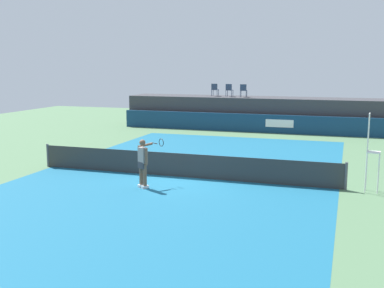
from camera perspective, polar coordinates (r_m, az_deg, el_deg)
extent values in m
plane|color=#4C704C|center=(21.61, 1.41, -2.23)|extent=(48.00, 48.00, 0.00)
cube|color=#16597A|center=(18.83, -1.26, -3.99)|extent=(12.00, 22.00, 0.00)
cube|color=navy|center=(31.58, 7.01, 2.53)|extent=(18.00, 0.20, 1.20)
cube|color=white|center=(31.14, 10.49, 2.45)|extent=(1.80, 0.02, 0.50)
cube|color=#38383D|center=(33.28, 7.64, 3.73)|extent=(18.00, 2.80, 2.20)
cylinder|color=#2D3D56|center=(34.13, 3.22, 6.17)|extent=(0.04, 0.04, 0.44)
cylinder|color=#2D3D56|center=(34.24, 2.56, 6.18)|extent=(0.04, 0.04, 0.44)
cylinder|color=#2D3D56|center=(33.74, 3.04, 6.13)|extent=(0.04, 0.04, 0.44)
cylinder|color=#2D3D56|center=(33.85, 2.38, 6.15)|extent=(0.04, 0.04, 0.44)
cube|color=#2D3D56|center=(33.97, 2.80, 6.55)|extent=(0.44, 0.44, 0.03)
cube|color=#2D3D56|center=(33.76, 2.71, 6.91)|extent=(0.44, 0.03, 0.42)
cylinder|color=#2D3D56|center=(33.66, 4.96, 6.10)|extent=(0.04, 0.04, 0.44)
cylinder|color=#2D3D56|center=(33.76, 4.29, 6.12)|extent=(0.04, 0.04, 0.44)
cylinder|color=#2D3D56|center=(33.27, 4.77, 6.06)|extent=(0.04, 0.04, 0.44)
cylinder|color=#2D3D56|center=(33.38, 4.10, 6.08)|extent=(0.04, 0.04, 0.44)
cube|color=#2D3D56|center=(33.50, 4.53, 6.49)|extent=(0.45, 0.45, 0.03)
cube|color=#2D3D56|center=(33.29, 4.44, 6.86)|extent=(0.44, 0.04, 0.42)
cylinder|color=#2D3D56|center=(33.30, 6.62, 6.04)|extent=(0.04, 0.04, 0.44)
cylinder|color=#2D3D56|center=(33.36, 5.93, 6.05)|extent=(0.04, 0.04, 0.44)
cylinder|color=#2D3D56|center=(32.90, 6.53, 6.00)|extent=(0.04, 0.04, 0.44)
cylinder|color=#2D3D56|center=(32.96, 5.83, 6.01)|extent=(0.04, 0.04, 0.44)
cube|color=#2D3D56|center=(33.12, 6.24, 6.43)|extent=(0.47, 0.47, 0.03)
cube|color=#2D3D56|center=(32.90, 6.19, 6.80)|extent=(0.44, 0.06, 0.42)
cylinder|color=white|center=(17.45, 21.53, -3.39)|extent=(0.04, 0.04, 1.40)
cylinder|color=white|center=(17.84, 21.59, -3.12)|extent=(0.04, 0.04, 1.40)
cylinder|color=white|center=(17.46, 20.21, -3.30)|extent=(0.04, 0.04, 1.40)
cylinder|color=white|center=(17.86, 20.29, -3.03)|extent=(0.04, 0.04, 1.40)
cube|color=white|center=(17.52, 21.04, -0.93)|extent=(0.48, 0.48, 0.03)
cube|color=white|center=(17.42, 20.49, 1.32)|extent=(0.07, 0.44, 1.33)
cube|color=#2D2D2D|center=(18.72, -1.27, -2.58)|extent=(12.40, 0.02, 0.95)
cylinder|color=#4C4C51|center=(21.57, -16.98, -1.32)|extent=(0.10, 0.10, 1.00)
cylinder|color=#4C4C51|center=(17.67, 18.07, -3.70)|extent=(0.10, 0.10, 1.00)
cube|color=white|center=(17.20, -5.68, -5.17)|extent=(0.24, 0.28, 0.10)
cylinder|color=brown|center=(17.09, -5.71, -3.68)|extent=(0.14, 0.14, 0.82)
cube|color=white|center=(17.39, -6.11, -5.01)|extent=(0.24, 0.28, 0.10)
cylinder|color=brown|center=(17.28, -6.14, -3.54)|extent=(0.14, 0.14, 0.82)
cube|color=#333338|center=(17.11, -5.94, -2.53)|extent=(0.40, 0.37, 0.24)
cube|color=gray|center=(17.04, -5.96, -1.35)|extent=(0.41, 0.36, 0.56)
sphere|color=brown|center=(16.96, -5.99, 0.18)|extent=(0.22, 0.22, 0.22)
cylinder|color=brown|center=(16.85, -5.53, -1.54)|extent=(0.09, 0.09, 0.60)
cylinder|color=brown|center=(17.33, -5.66, -0.14)|extent=(0.41, 0.56, 0.14)
cylinder|color=black|center=(17.55, -4.50, 0.09)|extent=(0.27, 0.19, 0.03)
torus|color=black|center=(17.71, -3.73, 0.18)|extent=(0.27, 0.19, 0.30)
sphere|color=#D8EA33|center=(22.61, -6.79, -1.67)|extent=(0.07, 0.07, 0.07)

